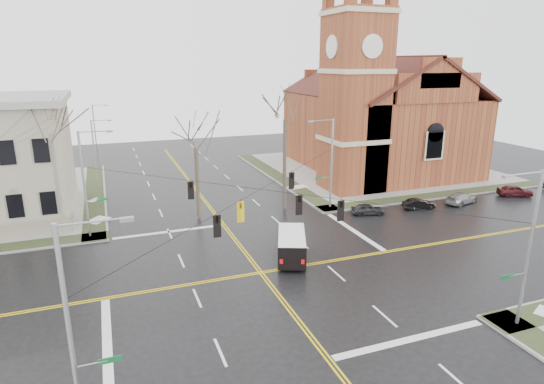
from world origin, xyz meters
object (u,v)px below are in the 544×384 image
object	(u,v)px
signal_pole_nw	(86,181)
tree_nw_far	(52,133)
signal_pole_ne	(330,161)
tree_nw_near	(196,143)
cargo_van	(292,243)
parked_car_c	(461,198)
signal_pole_sw	(74,329)
streetlight_north_b	(96,128)
signal_pole_se	(528,246)
church	(375,109)
parked_car_b	(419,204)
tree_ne	(285,113)
streetlight_north_a	(95,151)
parked_car_d	(515,191)
parked_car_a	(368,209)

from	to	relation	value
signal_pole_nw	tree_nw_far	world-z (taller)	tree_nw_far
signal_pole_nw	signal_pole_ne	bearing A→B (deg)	0.00
signal_pole_ne	tree_nw_near	xyz separation A→B (m)	(-13.07, 1.58, 2.34)
signal_pole_ne	cargo_van	world-z (taller)	signal_pole_ne
parked_car_c	signal_pole_sw	bearing A→B (deg)	103.53
streetlight_north_b	signal_pole_se	bearing A→B (deg)	-69.73
church	signal_pole_se	xyz separation A→B (m)	(-13.44, -36.28, -3.48)
parked_car_c	tree_nw_far	bearing A→B (deg)	67.72
signal_pole_sw	streetlight_north_b	distance (m)	59.51
parked_car_b	tree_ne	world-z (taller)	tree_ne
church	parked_car_c	xyz separation A→B (m)	(0.54, -16.68, -7.83)
streetlight_north_a	tree_ne	distance (m)	23.88
signal_pole_sw	tree_nw_far	xyz separation A→B (m)	(-2.21, 24.82, 3.92)
streetlight_north_b	parked_car_d	bearing A→B (deg)	-42.43
parked_car_c	tree_ne	size ratio (longest dim) A/B	0.31
streetlight_north_a	tree_nw_far	bearing A→B (deg)	-101.09
parked_car_c	signal_pole_nw	bearing A→B (deg)	70.07
streetlight_north_a	parked_car_b	xyz separation A→B (m)	(30.51, -19.89, -3.93)
cargo_van	tree_ne	distance (m)	14.55
streetlight_north_b	tree_nw_near	world-z (taller)	tree_nw_near
signal_pole_sw	tree_nw_far	size ratio (longest dim) A/B	0.73
signal_pole_nw	parked_car_a	bearing A→B (deg)	-6.84
church	parked_car_b	xyz separation A→B (m)	(-4.91, -16.67, -7.90)
signal_pole_nw	signal_pole_sw	size ratio (longest dim) A/B	1.00
signal_pole_sw	parked_car_b	size ratio (longest dim) A/B	2.77
signal_pole_ne	cargo_van	size ratio (longest dim) A/B	1.61
parked_car_c	church	bearing A→B (deg)	-12.77
church	cargo_van	distance (m)	32.57
signal_pole_sw	tree_ne	world-z (taller)	tree_ne
signal_pole_sw	tree_ne	size ratio (longest dim) A/B	0.67
signal_pole_sw	parked_car_a	size ratio (longest dim) A/B	2.80
tree_nw_far	tree_nw_near	xyz separation A→B (m)	(11.78, -0.24, -1.58)
tree_ne	parked_car_b	bearing A→B (deg)	-19.71
parked_car_a	parked_car_c	bearing A→B (deg)	-76.68
signal_pole_ne	signal_pole_se	bearing A→B (deg)	-90.00
signal_pole_ne	parked_car_c	xyz separation A→B (m)	(13.98, -3.40, -4.35)
signal_pole_sw	streetlight_north_a	bearing A→B (deg)	89.03
signal_pole_sw	parked_car_d	world-z (taller)	signal_pole_sw
signal_pole_sw	tree_nw_far	distance (m)	25.23
signal_pole_ne	signal_pole_nw	distance (m)	22.64
parked_car_c	tree_nw_far	xyz separation A→B (m)	(-38.84, 5.22, 8.27)
tree_nw_far	signal_pole_se	bearing A→B (deg)	-44.97
streetlight_north_a	cargo_van	world-z (taller)	streetlight_north_a
parked_car_b	tree_nw_far	size ratio (longest dim) A/B	0.26
cargo_van	parked_car_c	world-z (taller)	cargo_van
church	tree_nw_near	distance (m)	29.00
tree_nw_far	streetlight_north_a	bearing A→B (deg)	78.91
signal_pole_se	cargo_van	world-z (taller)	signal_pole_se
signal_pole_ne	parked_car_b	world-z (taller)	signal_pole_ne
parked_car_a	signal_pole_ne	bearing A→B (deg)	56.98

